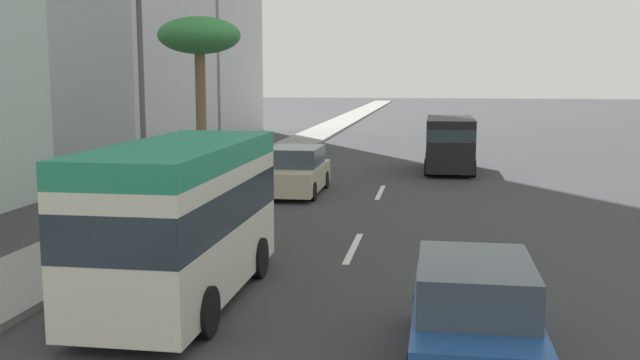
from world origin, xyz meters
TOP-DOWN VIEW (x-y plane):
  - ground_plane at (31.50, 0.00)m, footprint 198.00×198.00m
  - sidewalk_right at (31.50, 6.33)m, footprint 162.00×2.58m
  - lane_stripe_mid at (14.24, 0.00)m, footprint 3.20×0.16m
  - lane_stripe_far at (22.85, 0.00)m, footprint 3.20×0.16m
  - car_lead at (7.23, -2.52)m, footprint 4.22×1.80m
  - car_second at (22.23, 3.00)m, footprint 4.52×1.96m
  - minibus_third at (9.60, 2.67)m, footprint 6.12×2.26m
  - van_fourth at (28.99, -2.54)m, footprint 4.92×2.12m
  - pedestrian_near_lamp at (12.86, 6.07)m, footprint 0.39×0.36m
  - palm_tree at (24.39, 7.15)m, footprint 3.18×3.18m
  - street_lamp at (14.55, 5.33)m, footprint 0.24×0.97m

SIDE VIEW (x-z plane):
  - ground_plane at x=31.50m, z-range 0.00..0.00m
  - lane_stripe_mid at x=14.24m, z-range 0.00..0.01m
  - lane_stripe_far at x=22.85m, z-range 0.00..0.01m
  - sidewalk_right at x=31.50m, z-range 0.00..0.15m
  - car_lead at x=7.23m, z-range -0.05..1.58m
  - car_second at x=22.23m, z-range -0.04..1.60m
  - pedestrian_near_lamp at x=12.86m, z-range 0.24..1.97m
  - van_fourth at x=28.99m, z-range 0.17..2.53m
  - minibus_third at x=9.60m, z-range 0.14..3.11m
  - street_lamp at x=14.55m, z-range 0.95..7.97m
  - palm_tree at x=24.39m, z-range 2.41..8.68m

